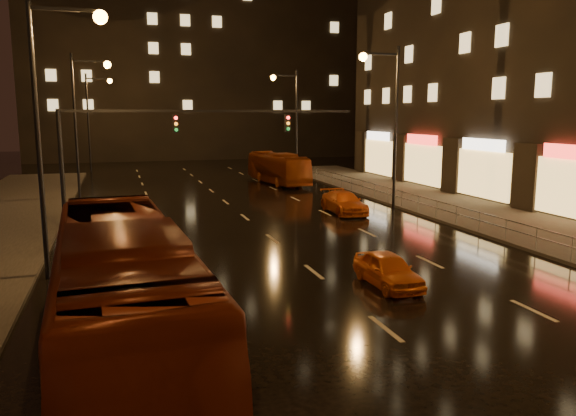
% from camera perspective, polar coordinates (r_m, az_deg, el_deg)
% --- Properties ---
extents(ground, '(140.00, 140.00, 0.00)m').
position_cam_1_polar(ground, '(30.89, -3.59, -1.59)').
color(ground, black).
rests_on(ground, ground).
extents(sidewalk_right, '(7.00, 70.00, 0.15)m').
position_cam_1_polar(sidewalk_right, '(32.47, 22.53, -1.63)').
color(sidewalk_right, '#38332D').
rests_on(sidewalk_right, ground).
extents(building_distant, '(44.00, 16.00, 36.00)m').
position_cam_1_polar(building_distant, '(83.12, -9.67, 17.73)').
color(building_distant, black).
rests_on(building_distant, ground).
extents(traffic_signal, '(15.31, 0.32, 6.20)m').
position_cam_1_polar(traffic_signal, '(29.59, -13.33, 6.93)').
color(traffic_signal, black).
rests_on(traffic_signal, ground).
extents(railing_right, '(0.05, 56.00, 1.00)m').
position_cam_1_polar(railing_right, '(32.82, 14.84, 0.36)').
color(railing_right, '#99999E').
rests_on(railing_right, sidewalk_right).
extents(bus_red, '(3.58, 12.48, 3.44)m').
position_cam_1_polar(bus_red, '(14.22, -16.42, -8.16)').
color(bus_red, '#5F1D0D').
rests_on(bus_red, ground).
extents(bus_curb, '(3.17, 9.70, 2.65)m').
position_cam_1_polar(bus_curb, '(48.55, -1.04, 4.06)').
color(bus_curb, '#8D370E').
rests_on(bus_curb, ground).
extents(taxi_near, '(1.40, 3.48, 1.19)m').
position_cam_1_polar(taxi_near, '(19.96, 10.12, -6.18)').
color(taxi_near, orange).
rests_on(taxi_near, ground).
extents(taxi_far, '(1.89, 4.50, 1.30)m').
position_cam_1_polar(taxi_far, '(34.17, 5.70, 0.56)').
color(taxi_far, '#CE5413').
rests_on(taxi_far, ground).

